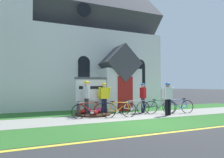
{
  "coord_description": "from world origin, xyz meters",
  "views": [
    {
      "loc": [
        -4.55,
        -7.03,
        1.53
      ],
      "look_at": [
        -0.08,
        3.41,
        1.91
      ],
      "focal_mm": 32.07,
      "sensor_mm": 36.0,
      "label": 1
    }
  ],
  "objects_px": {
    "bicycle_blue": "(119,110)",
    "church_sign": "(91,90)",
    "bicycle_black": "(160,107)",
    "bicycle_red": "(179,106)",
    "cyclist_in_red_jersey": "(143,95)",
    "roadside_conifer": "(139,53)",
    "cyclist_in_orange_jersey": "(168,96)",
    "bicycle_yellow": "(133,107)",
    "cyclist_in_white_jersey": "(104,96)",
    "bicycle_green": "(90,110)",
    "cyclist_in_yellow_jersey": "(87,95)"
  },
  "relations": [
    {
      "from": "bicycle_green",
      "to": "bicycle_blue",
      "type": "bearing_deg",
      "value": -15.2
    },
    {
      "from": "bicycle_yellow",
      "to": "cyclist_in_white_jersey",
      "type": "bearing_deg",
      "value": 157.57
    },
    {
      "from": "bicycle_yellow",
      "to": "cyclist_in_red_jersey",
      "type": "xyz_separation_m",
      "value": [
        0.78,
        0.29,
        0.61
      ]
    },
    {
      "from": "cyclist_in_orange_jersey",
      "to": "bicycle_black",
      "type": "bearing_deg",
      "value": 87.38
    },
    {
      "from": "bicycle_yellow",
      "to": "bicycle_black",
      "type": "xyz_separation_m",
      "value": [
        1.46,
        -0.36,
        0.01
      ]
    },
    {
      "from": "bicycle_green",
      "to": "cyclist_in_white_jersey",
      "type": "height_order",
      "value": "cyclist_in_white_jersey"
    },
    {
      "from": "cyclist_in_orange_jersey",
      "to": "cyclist_in_red_jersey",
      "type": "bearing_deg",
      "value": 115.03
    },
    {
      "from": "bicycle_red",
      "to": "cyclist_in_yellow_jersey",
      "type": "distance_m",
      "value": 5.14
    },
    {
      "from": "bicycle_black",
      "to": "bicycle_red",
      "type": "bearing_deg",
      "value": -19.18
    },
    {
      "from": "bicycle_green",
      "to": "cyclist_in_white_jersey",
      "type": "distance_m",
      "value": 1.53
    },
    {
      "from": "church_sign",
      "to": "cyclist_in_orange_jersey",
      "type": "xyz_separation_m",
      "value": [
        3.51,
        -2.03,
        -0.28
      ]
    },
    {
      "from": "church_sign",
      "to": "bicycle_green",
      "type": "height_order",
      "value": "church_sign"
    },
    {
      "from": "bicycle_black",
      "to": "cyclist_in_yellow_jersey",
      "type": "bearing_deg",
      "value": 167.32
    },
    {
      "from": "church_sign",
      "to": "bicycle_green",
      "type": "bearing_deg",
      "value": -108.6
    },
    {
      "from": "church_sign",
      "to": "cyclist_in_yellow_jersey",
      "type": "height_order",
      "value": "church_sign"
    },
    {
      "from": "bicycle_black",
      "to": "roadside_conifer",
      "type": "distance_m",
      "value": 9.99
    },
    {
      "from": "bicycle_black",
      "to": "bicycle_green",
      "type": "distance_m",
      "value": 3.97
    },
    {
      "from": "bicycle_red",
      "to": "cyclist_in_white_jersey",
      "type": "xyz_separation_m",
      "value": [
        -3.93,
        1.32,
        0.6
      ]
    },
    {
      "from": "bicycle_green",
      "to": "cyclist_in_orange_jersey",
      "type": "relative_size",
      "value": 1.05
    },
    {
      "from": "bicycle_black",
      "to": "cyclist_in_white_jersey",
      "type": "bearing_deg",
      "value": 161.73
    },
    {
      "from": "bicycle_green",
      "to": "cyclist_in_yellow_jersey",
      "type": "xyz_separation_m",
      "value": [
        0.05,
        0.83,
        0.7
      ]
    },
    {
      "from": "bicycle_black",
      "to": "cyclist_in_orange_jersey",
      "type": "distance_m",
      "value": 0.96
    },
    {
      "from": "cyclist_in_red_jersey",
      "to": "roadside_conifer",
      "type": "distance_m",
      "value": 9.48
    },
    {
      "from": "cyclist_in_yellow_jersey",
      "to": "cyclist_in_white_jersey",
      "type": "bearing_deg",
      "value": 4.42
    },
    {
      "from": "bicycle_yellow",
      "to": "cyclist_in_white_jersey",
      "type": "distance_m",
      "value": 1.68
    },
    {
      "from": "bicycle_blue",
      "to": "cyclist_in_yellow_jersey",
      "type": "relative_size",
      "value": 0.98
    },
    {
      "from": "bicycle_blue",
      "to": "church_sign",
      "type": "bearing_deg",
      "value": 119.33
    },
    {
      "from": "bicycle_green",
      "to": "cyclist_in_orange_jersey",
      "type": "distance_m",
      "value": 4.06
    },
    {
      "from": "church_sign",
      "to": "cyclist_in_orange_jersey",
      "type": "relative_size",
      "value": 1.18
    },
    {
      "from": "bicycle_green",
      "to": "roadside_conifer",
      "type": "xyz_separation_m",
      "value": [
        7.55,
        8.15,
        4.46
      ]
    },
    {
      "from": "bicycle_black",
      "to": "cyclist_in_orange_jersey",
      "type": "relative_size",
      "value": 0.97
    },
    {
      "from": "cyclist_in_orange_jersey",
      "to": "cyclist_in_white_jersey",
      "type": "height_order",
      "value": "cyclist_in_orange_jersey"
    },
    {
      "from": "cyclist_in_orange_jersey",
      "to": "roadside_conifer",
      "type": "relative_size",
      "value": 0.24
    },
    {
      "from": "bicycle_blue",
      "to": "bicycle_green",
      "type": "xyz_separation_m",
      "value": [
        -1.33,
        0.36,
        -0.02
      ]
    },
    {
      "from": "church_sign",
      "to": "bicycle_green",
      "type": "relative_size",
      "value": 1.13
    },
    {
      "from": "bicycle_blue",
      "to": "cyclist_in_white_jersey",
      "type": "distance_m",
      "value": 1.43
    },
    {
      "from": "cyclist_in_red_jersey",
      "to": "cyclist_in_yellow_jersey",
      "type": "xyz_separation_m",
      "value": [
        -3.24,
        0.23,
        0.08
      ]
    },
    {
      "from": "bicycle_green",
      "to": "cyclist_in_red_jersey",
      "type": "height_order",
      "value": "cyclist_in_red_jersey"
    },
    {
      "from": "church_sign",
      "to": "bicycle_blue",
      "type": "height_order",
      "value": "church_sign"
    },
    {
      "from": "cyclist_in_red_jersey",
      "to": "roadside_conifer",
      "type": "relative_size",
      "value": 0.23
    },
    {
      "from": "bicycle_blue",
      "to": "cyclist_in_orange_jersey",
      "type": "xyz_separation_m",
      "value": [
        2.61,
        -0.42,
        0.62
      ]
    },
    {
      "from": "cyclist_in_white_jersey",
      "to": "cyclist_in_yellow_jersey",
      "type": "distance_m",
      "value": 1.02
    },
    {
      "from": "bicycle_black",
      "to": "cyclist_in_white_jersey",
      "type": "relative_size",
      "value": 0.97
    },
    {
      "from": "bicycle_green",
      "to": "cyclist_in_yellow_jersey",
      "type": "bearing_deg",
      "value": 86.28
    },
    {
      "from": "bicycle_black",
      "to": "cyclist_in_yellow_jersey",
      "type": "distance_m",
      "value": 4.07
    },
    {
      "from": "bicycle_black",
      "to": "roadside_conifer",
      "type": "xyz_separation_m",
      "value": [
        3.58,
        8.2,
        4.45
      ]
    },
    {
      "from": "bicycle_red",
      "to": "cyclist_in_red_jersey",
      "type": "relative_size",
      "value": 1.05
    },
    {
      "from": "bicycle_green",
      "to": "cyclist_in_white_jersey",
      "type": "relative_size",
      "value": 1.05
    },
    {
      "from": "cyclist_in_yellow_jersey",
      "to": "roadside_conifer",
      "type": "xyz_separation_m",
      "value": [
        7.49,
        7.32,
        3.76
      ]
    },
    {
      "from": "bicycle_red",
      "to": "cyclist_in_white_jersey",
      "type": "relative_size",
      "value": 1.05
    }
  ]
}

